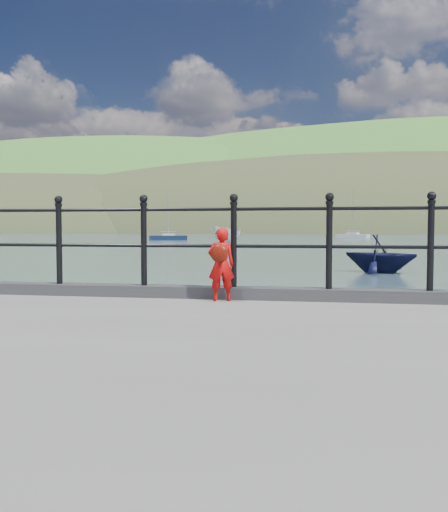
% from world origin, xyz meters
% --- Properties ---
extents(ground, '(600.00, 600.00, 0.00)m').
position_xyz_m(ground, '(0.00, 0.00, 0.00)').
color(ground, '#2D4251').
rests_on(ground, ground).
extents(kerb, '(60.00, 0.30, 0.15)m').
position_xyz_m(kerb, '(0.00, -0.15, 1.07)').
color(kerb, '#28282B').
rests_on(kerb, quay).
extents(railing, '(18.11, 0.11, 1.20)m').
position_xyz_m(railing, '(0.00, -0.15, 1.82)').
color(railing, black).
rests_on(railing, kerb).
extents(far_shore, '(830.00, 200.00, 156.00)m').
position_xyz_m(far_shore, '(38.34, 239.41, -22.57)').
color(far_shore, '#333A21').
rests_on(far_shore, ground).
extents(child, '(0.39, 0.34, 0.91)m').
position_xyz_m(child, '(0.48, -0.41, 1.47)').
color(child, red).
rests_on(child, quay).
extents(launch_white, '(3.71, 5.68, 2.05)m').
position_xyz_m(launch_white, '(-8.61, 53.33, 1.03)').
color(launch_white, silver).
rests_on(launch_white, ground).
extents(launch_navy, '(3.95, 3.77, 1.62)m').
position_xyz_m(launch_navy, '(4.22, 16.65, 0.81)').
color(launch_navy, black).
rests_on(launch_navy, ground).
extents(sailboat_left, '(5.85, 3.91, 8.07)m').
position_xyz_m(sailboat_left, '(-21.20, 73.57, 0.34)').
color(sailboat_left, black).
rests_on(sailboat_left, ground).
extents(sailboat_deep, '(6.31, 4.68, 9.16)m').
position_xyz_m(sailboat_deep, '(7.97, 98.04, 0.34)').
color(sailboat_deep, beige).
rests_on(sailboat_deep, ground).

